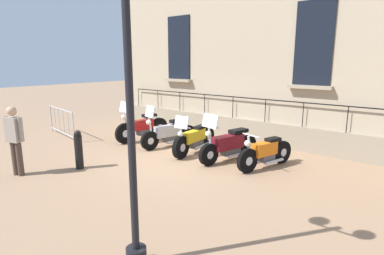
{
  "coord_description": "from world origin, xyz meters",
  "views": [
    {
      "loc": [
        6.71,
        5.63,
        2.73
      ],
      "look_at": [
        -0.25,
        0.0,
        0.8
      ],
      "focal_mm": 28.97,
      "sensor_mm": 36.0,
      "label": 1
    }
  ],
  "objects_px": {
    "motorcycle_silver": "(169,133)",
    "motorcycle_yellow": "(195,139)",
    "bollard": "(79,150)",
    "lamppost": "(129,92)",
    "pedestrian_standing": "(15,137)",
    "motorcycle_maroon": "(229,145)",
    "motorcycle_red": "(142,127)",
    "motorcycle_orange": "(265,153)",
    "crowd_barrier": "(61,121)"
  },
  "relations": [
    {
      "from": "motorcycle_silver",
      "to": "motorcycle_yellow",
      "type": "distance_m",
      "value": 1.1
    },
    {
      "from": "bollard",
      "to": "lamppost",
      "type": "bearing_deg",
      "value": 68.02
    },
    {
      "from": "pedestrian_standing",
      "to": "motorcycle_maroon",
      "type": "bearing_deg",
      "value": 141.41
    },
    {
      "from": "motorcycle_maroon",
      "to": "motorcycle_red",
      "type": "bearing_deg",
      "value": -90.35
    },
    {
      "from": "bollard",
      "to": "motorcycle_orange",
      "type": "bearing_deg",
      "value": 129.59
    },
    {
      "from": "motorcycle_yellow",
      "to": "motorcycle_silver",
      "type": "bearing_deg",
      "value": -92.05
    },
    {
      "from": "motorcycle_maroon",
      "to": "bollard",
      "type": "bearing_deg",
      "value": -41.18
    },
    {
      "from": "motorcycle_maroon",
      "to": "bollard",
      "type": "distance_m",
      "value": 3.99
    },
    {
      "from": "motorcycle_red",
      "to": "crowd_barrier",
      "type": "height_order",
      "value": "motorcycle_red"
    },
    {
      "from": "motorcycle_yellow",
      "to": "motorcycle_maroon",
      "type": "xyz_separation_m",
      "value": [
        -0.02,
        1.2,
        0.03
      ]
    },
    {
      "from": "motorcycle_maroon",
      "to": "crowd_barrier",
      "type": "xyz_separation_m",
      "value": [
        1.47,
        -6.28,
        0.12
      ]
    },
    {
      "from": "crowd_barrier",
      "to": "motorcycle_yellow",
      "type": "bearing_deg",
      "value": 105.94
    },
    {
      "from": "motorcycle_yellow",
      "to": "motorcycle_orange",
      "type": "relative_size",
      "value": 1.12
    },
    {
      "from": "motorcycle_red",
      "to": "motorcycle_silver",
      "type": "height_order",
      "value": "motorcycle_red"
    },
    {
      "from": "crowd_barrier",
      "to": "bollard",
      "type": "bearing_deg",
      "value": 67.21
    },
    {
      "from": "pedestrian_standing",
      "to": "crowd_barrier",
      "type": "bearing_deg",
      "value": -133.09
    },
    {
      "from": "bollard",
      "to": "pedestrian_standing",
      "type": "height_order",
      "value": "pedestrian_standing"
    },
    {
      "from": "motorcycle_yellow",
      "to": "pedestrian_standing",
      "type": "bearing_deg",
      "value": -27.3
    },
    {
      "from": "pedestrian_standing",
      "to": "motorcycle_red",
      "type": "bearing_deg",
      "value": -176.94
    },
    {
      "from": "motorcycle_yellow",
      "to": "lamppost",
      "type": "height_order",
      "value": "lamppost"
    },
    {
      "from": "motorcycle_red",
      "to": "crowd_barrier",
      "type": "xyz_separation_m",
      "value": [
        1.49,
        -2.69,
        0.1
      ]
    },
    {
      "from": "bollard",
      "to": "motorcycle_maroon",
      "type": "bearing_deg",
      "value": 138.82
    },
    {
      "from": "motorcycle_yellow",
      "to": "crowd_barrier",
      "type": "relative_size",
      "value": 0.92
    },
    {
      "from": "motorcycle_silver",
      "to": "motorcycle_yellow",
      "type": "relative_size",
      "value": 0.99
    },
    {
      "from": "motorcycle_red",
      "to": "motorcycle_maroon",
      "type": "height_order",
      "value": "motorcycle_red"
    },
    {
      "from": "motorcycle_red",
      "to": "motorcycle_yellow",
      "type": "relative_size",
      "value": 1.02
    },
    {
      "from": "lamppost",
      "to": "motorcycle_red",
      "type": "bearing_deg",
      "value": -132.84
    },
    {
      "from": "motorcycle_silver",
      "to": "lamppost",
      "type": "height_order",
      "value": "lamppost"
    },
    {
      "from": "motorcycle_maroon",
      "to": "pedestrian_standing",
      "type": "relative_size",
      "value": 1.24
    },
    {
      "from": "motorcycle_red",
      "to": "crowd_barrier",
      "type": "bearing_deg",
      "value": -60.97
    },
    {
      "from": "motorcycle_orange",
      "to": "motorcycle_maroon",
      "type": "bearing_deg",
      "value": -86.95
    },
    {
      "from": "motorcycle_red",
      "to": "motorcycle_orange",
      "type": "height_order",
      "value": "motorcycle_red"
    },
    {
      "from": "motorcycle_yellow",
      "to": "crowd_barrier",
      "type": "distance_m",
      "value": 5.28
    },
    {
      "from": "lamppost",
      "to": "crowd_barrier",
      "type": "distance_m",
      "value": 8.56
    },
    {
      "from": "motorcycle_orange",
      "to": "bollard",
      "type": "bearing_deg",
      "value": -50.41
    },
    {
      "from": "lamppost",
      "to": "motorcycle_yellow",
      "type": "bearing_deg",
      "value": -150.13
    },
    {
      "from": "motorcycle_orange",
      "to": "crowd_barrier",
      "type": "bearing_deg",
      "value": -78.24
    },
    {
      "from": "motorcycle_red",
      "to": "motorcycle_silver",
      "type": "xyz_separation_m",
      "value": [
        0.01,
        1.28,
        -0.03
      ]
    },
    {
      "from": "motorcycle_yellow",
      "to": "pedestrian_standing",
      "type": "xyz_separation_m",
      "value": [
        4.18,
        -2.16,
        0.54
      ]
    },
    {
      "from": "motorcycle_red",
      "to": "motorcycle_maroon",
      "type": "xyz_separation_m",
      "value": [
        0.02,
        3.58,
        -0.02
      ]
    },
    {
      "from": "motorcycle_orange",
      "to": "bollard",
      "type": "xyz_separation_m",
      "value": [
        3.06,
        -3.7,
        0.11
      ]
    },
    {
      "from": "motorcycle_yellow",
      "to": "lamppost",
      "type": "distance_m",
      "value": 5.69
    },
    {
      "from": "motorcycle_red",
      "to": "lamppost",
      "type": "xyz_separation_m",
      "value": [
        4.68,
        5.05,
        1.89
      ]
    },
    {
      "from": "motorcycle_silver",
      "to": "bollard",
      "type": "height_order",
      "value": "motorcycle_silver"
    },
    {
      "from": "lamppost",
      "to": "crowd_barrier",
      "type": "height_order",
      "value": "lamppost"
    },
    {
      "from": "motorcycle_yellow",
      "to": "crowd_barrier",
      "type": "xyz_separation_m",
      "value": [
        1.45,
        -5.08,
        0.14
      ]
    },
    {
      "from": "lamppost",
      "to": "motorcycle_orange",
      "type": "bearing_deg",
      "value": -175.27
    },
    {
      "from": "motorcycle_orange",
      "to": "crowd_barrier",
      "type": "distance_m",
      "value": 7.51
    },
    {
      "from": "motorcycle_yellow",
      "to": "bollard",
      "type": "relative_size",
      "value": 2.09
    },
    {
      "from": "motorcycle_red",
      "to": "crowd_barrier",
      "type": "relative_size",
      "value": 0.94
    }
  ]
}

